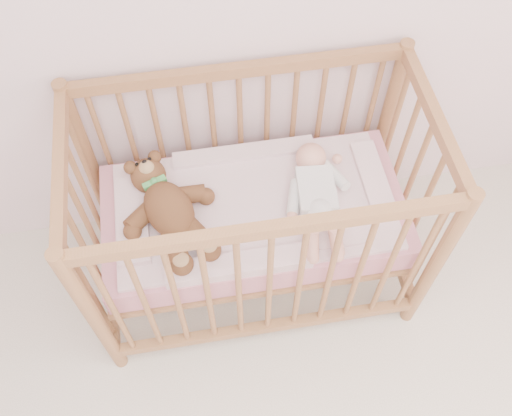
{
  "coord_description": "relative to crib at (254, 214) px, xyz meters",
  "views": [
    {
      "loc": [
        -0.16,
        0.37,
        2.47
      ],
      "look_at": [
        0.03,
        1.55,
        0.62
      ],
      "focal_mm": 40.0,
      "sensor_mm": 36.0,
      "label": 1
    }
  ],
  "objects": [
    {
      "name": "crib",
      "position": [
        0.0,
        0.0,
        0.0
      ],
      "size": [
        1.36,
        0.76,
        1.0
      ],
      "primitive_type": null,
      "color": "#A46E45",
      "rests_on": "floor"
    },
    {
      "name": "blanket",
      "position": [
        0.0,
        0.0,
        0.06
      ],
      "size": [
        1.1,
        0.58,
        0.06
      ],
      "primitive_type": null,
      "color": "pink",
      "rests_on": "mattress"
    },
    {
      "name": "mattress",
      "position": [
        0.0,
        0.0,
        -0.01
      ],
      "size": [
        1.22,
        0.62,
        0.13
      ],
      "primitive_type": "cube",
      "color": "pink",
      "rests_on": "crib"
    },
    {
      "name": "teddy_bear",
      "position": [
        -0.33,
        -0.02,
        0.15
      ],
      "size": [
        0.57,
        0.67,
        0.16
      ],
      "primitive_type": null,
      "rotation": [
        0.0,
        0.0,
        0.36
      ],
      "color": "brown",
      "rests_on": "blanket"
    },
    {
      "name": "baby",
      "position": [
        0.24,
        -0.02,
        0.14
      ],
      "size": [
        0.32,
        0.58,
        0.13
      ],
      "primitive_type": null,
      "rotation": [
        0.0,
        0.0,
        -0.09
      ],
      "color": "white",
      "rests_on": "blanket"
    }
  ]
}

